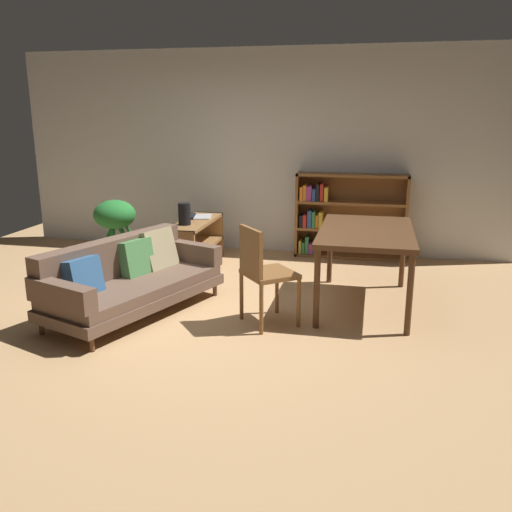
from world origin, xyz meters
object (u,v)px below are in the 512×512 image
object	(u,v)px
desk_speaker	(184,214)
bookshelf	(343,216)
dining_table	(366,237)
dining_chair_near	(263,269)
open_laptop	(197,216)
fabric_couch	(129,278)
potted_floor_plant	(115,226)
media_console	(196,244)

from	to	relation	value
desk_speaker	bookshelf	distance (m)	2.14
dining_table	dining_chair_near	size ratio (longest dim) A/B	1.63
open_laptop	bookshelf	size ratio (longest dim) A/B	0.31
fabric_couch	open_laptop	size ratio (longest dim) A/B	4.36
open_laptop	dining_table	size ratio (longest dim) A/B	0.30
fabric_couch	dining_chair_near	world-z (taller)	dining_chair_near
open_laptop	bookshelf	xyz separation A→B (m)	(1.80, 0.67, -0.05)
potted_floor_plant	fabric_couch	bearing A→B (deg)	-59.54
fabric_couch	desk_speaker	size ratio (longest dim) A/B	7.56
desk_speaker	dining_chair_near	distance (m)	1.93
dining_chair_near	bookshelf	bearing A→B (deg)	78.14
media_console	dining_chair_near	xyz separation A→B (m)	(1.20, -1.72, 0.24)
open_laptop	dining_chair_near	xyz separation A→B (m)	(1.25, -1.94, -0.08)
media_console	dining_table	xyz separation A→B (m)	(2.09, -1.00, 0.42)
potted_floor_plant	bookshelf	world-z (taller)	bookshelf
potted_floor_plant	dining_table	distance (m)	3.11
desk_speaker	dining_chair_near	world-z (taller)	dining_chair_near
fabric_couch	open_laptop	xyz separation A→B (m)	(0.07, 1.89, 0.26)
fabric_couch	bookshelf	xyz separation A→B (m)	(1.87, 2.56, 0.21)
desk_speaker	potted_floor_plant	distance (m)	0.90
dining_table	bookshelf	world-z (taller)	bookshelf
bookshelf	dining_chair_near	bearing A→B (deg)	-101.86
desk_speaker	dining_chair_near	size ratio (longest dim) A/B	0.29
fabric_couch	dining_table	bearing A→B (deg)	16.74
fabric_couch	dining_chair_near	bearing A→B (deg)	-2.29
media_console	bookshelf	distance (m)	1.99
media_console	dining_chair_near	world-z (taller)	dining_chair_near
media_console	bookshelf	xyz separation A→B (m)	(1.75, 0.89, 0.27)
bookshelf	fabric_couch	bearing A→B (deg)	-126.17
fabric_couch	dining_chair_near	size ratio (longest dim) A/B	2.16
media_console	desk_speaker	xyz separation A→B (m)	(-0.05, -0.25, 0.43)
open_laptop	dining_chair_near	size ratio (longest dim) A/B	0.49
potted_floor_plant	dining_table	xyz separation A→B (m)	(3.02, -0.72, 0.18)
desk_speaker	dining_table	distance (m)	2.26
media_console	dining_table	size ratio (longest dim) A/B	0.82
potted_floor_plant	dining_chair_near	world-z (taller)	dining_chair_near
open_laptop	desk_speaker	bearing A→B (deg)	-89.96
desk_speaker	dining_table	xyz separation A→B (m)	(2.13, -0.75, -0.01)
media_console	dining_chair_near	size ratio (longest dim) A/B	1.33
dining_table	bookshelf	distance (m)	1.93
dining_chair_near	fabric_couch	bearing A→B (deg)	177.71
desk_speaker	dining_table	bearing A→B (deg)	-19.35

